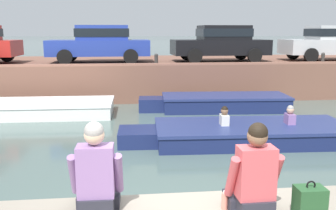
% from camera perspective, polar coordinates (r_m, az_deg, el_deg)
% --- Properties ---
extents(ground_plane, '(400.00, 400.00, 0.00)m').
position_cam_1_polar(ground_plane, '(9.60, -2.04, -5.70)').
color(ground_plane, '#4C605B').
extents(far_quay_wall, '(60.00, 6.00, 1.48)m').
position_cam_1_polar(far_quay_wall, '(17.49, -4.02, 4.47)').
color(far_quay_wall, brown).
rests_on(far_quay_wall, ground).
extents(far_wall_coping, '(60.00, 0.24, 0.08)m').
position_cam_1_polar(far_wall_coping, '(14.55, -3.62, 6.20)').
color(far_wall_coping, '#925F4C').
rests_on(far_wall_coping, far_quay_wall).
extents(boat_moored_west_white, '(5.99, 2.03, 0.49)m').
position_cam_1_polar(boat_moored_west_white, '(13.30, -20.28, -0.54)').
color(boat_moored_west_white, white).
rests_on(boat_moored_west_white, ground).
extents(boat_moored_central_navy, '(5.36, 1.88, 0.55)m').
position_cam_1_polar(boat_moored_central_navy, '(13.51, 7.74, 0.36)').
color(boat_moored_central_navy, navy).
rests_on(boat_moored_central_navy, ground).
extents(motorboat_passing, '(6.02, 2.13, 0.94)m').
position_cam_1_polar(motorboat_passing, '(9.77, 11.41, -4.20)').
color(motorboat_passing, navy).
rests_on(motorboat_passing, ground).
extents(car_left_inner_blue, '(4.19, 2.05, 1.54)m').
position_cam_1_polar(car_left_inner_blue, '(16.07, -10.26, 9.40)').
color(car_left_inner_blue, '#233893').
rests_on(car_left_inner_blue, far_quay_wall).
extents(car_centre_black, '(4.16, 2.03, 1.54)m').
position_cam_1_polar(car_centre_black, '(16.53, 8.09, 9.51)').
color(car_centre_black, black).
rests_on(car_centre_black, far_quay_wall).
extents(car_right_inner_silver, '(4.26, 1.92, 1.54)m').
position_cam_1_polar(car_right_inner_silver, '(18.43, 23.72, 8.86)').
color(car_right_inner_silver, '#B7BABC').
rests_on(car_right_inner_silver, far_quay_wall).
extents(mooring_bollard_mid, '(0.15, 0.15, 0.44)m').
position_cam_1_polar(mooring_bollard_mid, '(14.69, -1.81, 7.05)').
color(mooring_bollard_mid, '#2D2B28').
rests_on(mooring_bollard_mid, far_quay_wall).
extents(mooring_bollard_east, '(0.15, 0.15, 0.44)m').
position_cam_1_polar(mooring_bollard_east, '(16.67, 22.53, 6.70)').
color(mooring_bollard_east, '#2D2B28').
rests_on(mooring_bollard_east, far_quay_wall).
extents(person_seated_left, '(0.54, 0.53, 0.97)m').
position_cam_1_polar(person_seated_left, '(3.90, -10.85, -10.80)').
color(person_seated_left, '#282833').
rests_on(person_seated_left, near_quay).
extents(person_seated_right, '(0.54, 0.53, 0.97)m').
position_cam_1_polar(person_seated_right, '(3.88, 12.92, -10.99)').
color(person_seated_right, '#282833').
rests_on(person_seated_right, near_quay).
extents(bottle_drink, '(0.06, 0.06, 0.20)m').
position_cam_1_polar(bottle_drink, '(4.03, 8.62, -14.25)').
color(bottle_drink, '#E07F6B').
rests_on(bottle_drink, near_quay).
extents(backpack_on_ledge, '(0.28, 0.24, 0.41)m').
position_cam_1_polar(backpack_on_ledge, '(4.01, 20.67, -13.88)').
color(backpack_on_ledge, '#234C28').
rests_on(backpack_on_ledge, near_quay).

